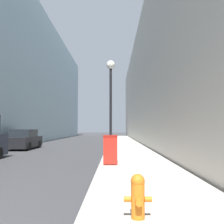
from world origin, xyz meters
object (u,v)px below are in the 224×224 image
(lamppost, at_px, (111,91))
(parked_sedan_near, at_px, (24,140))
(fire_hydrant, at_px, (138,195))
(trash_bin, at_px, (110,149))

(lamppost, xyz_separation_m, parked_sedan_near, (-7.10, 7.31, -2.82))
(fire_hydrant, height_order, lamppost, lamppost)
(fire_hydrant, xyz_separation_m, parked_sedan_near, (-7.68, 15.74, 0.19))
(fire_hydrant, xyz_separation_m, trash_bin, (-0.56, 6.30, 0.24))
(trash_bin, distance_m, parked_sedan_near, 11.83)
(fire_hydrant, height_order, parked_sedan_near, parked_sedan_near)
(parked_sedan_near, bearing_deg, trash_bin, -52.98)
(trash_bin, relative_size, parked_sedan_near, 0.29)
(fire_hydrant, distance_m, lamppost, 8.97)
(fire_hydrant, relative_size, trash_bin, 0.60)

